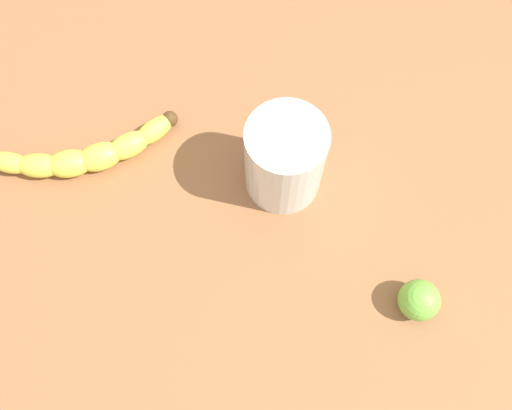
% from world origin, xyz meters
% --- Properties ---
extents(wooden_tabletop, '(1.20, 1.20, 0.03)m').
position_xyz_m(wooden_tabletop, '(0.00, 0.00, 0.01)').
color(wooden_tabletop, '#95603A').
rests_on(wooden_tabletop, ground).
extents(banana, '(0.07, 0.25, 0.04)m').
position_xyz_m(banana, '(0.15, 0.15, 0.05)').
color(banana, '#E2E14A').
rests_on(banana, wooden_tabletop).
extents(smoothie_glass, '(0.09, 0.09, 0.12)m').
position_xyz_m(smoothie_glass, '(0.06, -0.08, 0.09)').
color(smoothie_glass, silver).
rests_on(smoothie_glass, wooden_tabletop).
extents(lime_fruit, '(0.05, 0.05, 0.05)m').
position_xyz_m(lime_fruit, '(-0.14, -0.18, 0.05)').
color(lime_fruit, '#75C142').
rests_on(lime_fruit, wooden_tabletop).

